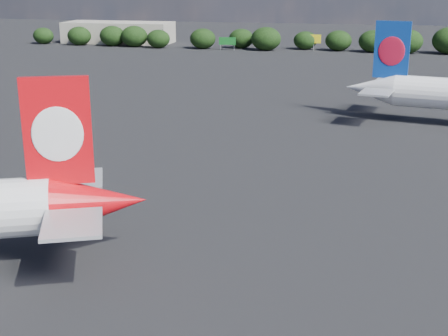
# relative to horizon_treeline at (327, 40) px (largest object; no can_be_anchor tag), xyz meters

# --- Properties ---
(ground) EXTENTS (500.00, 500.00, 0.00)m
(ground) POSITION_rel_horizon_treeline_xyz_m (-16.68, -119.59, -3.82)
(ground) COLOR black
(ground) RESTS_ON ground
(terminal_building) EXTENTS (42.00, 16.00, 8.00)m
(terminal_building) POSITION_rel_horizon_treeline_xyz_m (-81.68, 12.41, 0.18)
(terminal_building) COLOR gray
(terminal_building) RESTS_ON ground
(highway_sign) EXTENTS (6.00, 0.30, 4.50)m
(highway_sign) POSITION_rel_horizon_treeline_xyz_m (-34.68, -3.59, -0.69)
(highway_sign) COLOR #156922
(highway_sign) RESTS_ON ground
(billboard_yellow) EXTENTS (5.00, 0.30, 5.50)m
(billboard_yellow) POSITION_rel_horizon_treeline_xyz_m (-4.68, 2.41, 0.05)
(billboard_yellow) COLOR yellow
(billboard_yellow) RESTS_ON ground
(horizon_treeline) EXTENTS (206.82, 15.32, 9.03)m
(horizon_treeline) POSITION_rel_horizon_treeline_xyz_m (0.00, 0.00, 0.00)
(horizon_treeline) COLOR black
(horizon_treeline) RESTS_ON ground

